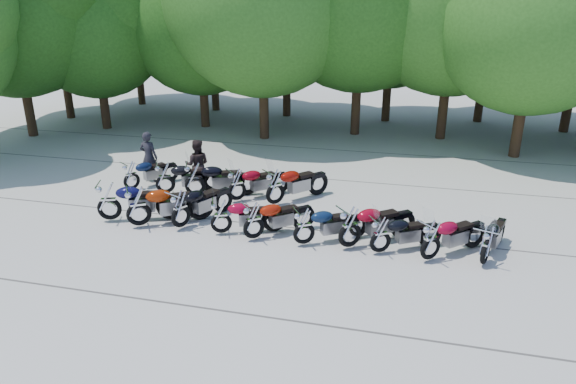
% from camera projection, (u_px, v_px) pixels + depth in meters
% --- Properties ---
extents(ground, '(90.00, 90.00, 0.00)m').
position_uv_depth(ground, '(274.00, 250.00, 13.59)').
color(ground, gray).
rests_on(ground, ground).
extents(tree_0, '(7.50, 7.50, 9.21)m').
position_uv_depth(tree_0, '(56.00, 15.00, 26.94)').
color(tree_0, '#3A2614').
rests_on(tree_0, ground).
extents(tree_1, '(6.97, 6.97, 8.55)m').
position_uv_depth(tree_1, '(94.00, 25.00, 24.73)').
color(tree_1, '#3A2614').
rests_on(tree_1, ground).
extents(tree_2, '(7.31, 7.31, 8.97)m').
position_uv_depth(tree_2, '(200.00, 20.00, 25.03)').
color(tree_2, '#3A2614').
rests_on(tree_2, ground).
extents(tree_6, '(8.00, 8.00, 9.82)m').
position_uv_depth(tree_6, '(537.00, 11.00, 19.69)').
color(tree_6, '#3A2614').
rests_on(tree_6, ground).
extents(tree_9, '(7.59, 7.59, 9.32)m').
position_uv_depth(tree_9, '(133.00, 12.00, 30.68)').
color(tree_9, '#3A2614').
rests_on(tree_9, ground).
extents(tree_10, '(7.78, 7.78, 9.55)m').
position_uv_depth(tree_10, '(211.00, 10.00, 28.89)').
color(tree_10, '#3A2614').
rests_on(tree_10, ground).
extents(tree_11, '(7.56, 7.56, 9.28)m').
position_uv_depth(tree_11, '(287.00, 14.00, 27.44)').
color(tree_11, '#3A2614').
rests_on(tree_11, ground).
extents(tree_12, '(7.88, 7.88, 9.67)m').
position_uv_depth(tree_12, '(393.00, 10.00, 26.14)').
color(tree_12, '#3A2614').
rests_on(tree_12, ground).
extents(tree_13, '(8.31, 8.31, 10.20)m').
position_uv_depth(tree_13, '(493.00, 4.00, 25.85)').
color(tree_13, '#3A2614').
rests_on(tree_13, ground).
extents(tree_17, '(8.31, 8.31, 10.20)m').
position_uv_depth(tree_17, '(10.00, 4.00, 22.95)').
color(tree_17, '#3A2614').
rests_on(tree_17, ground).
extents(motorcycle_0, '(2.56, 1.56, 1.39)m').
position_uv_depth(motorcycle_0, '(108.00, 200.00, 15.09)').
color(motorcycle_0, black).
rests_on(motorcycle_0, ground).
extents(motorcycle_1, '(2.48, 1.98, 1.40)m').
position_uv_depth(motorcycle_1, '(138.00, 205.00, 14.70)').
color(motorcycle_1, maroon).
rests_on(motorcycle_1, ground).
extents(motorcycle_2, '(1.63, 2.37, 1.30)m').
position_uv_depth(motorcycle_2, '(180.00, 208.00, 14.64)').
color(motorcycle_2, black).
rests_on(motorcycle_2, ground).
extents(motorcycle_3, '(2.15, 1.37, 1.17)m').
position_uv_depth(motorcycle_3, '(221.00, 216.00, 14.29)').
color(motorcycle_3, maroon).
rests_on(motorcycle_3, ground).
extents(motorcycle_4, '(2.06, 1.92, 1.22)m').
position_uv_depth(motorcycle_4, '(254.00, 220.00, 13.95)').
color(motorcycle_4, maroon).
rests_on(motorcycle_4, ground).
extents(motorcycle_5, '(2.13, 1.66, 1.19)m').
position_uv_depth(motorcycle_5, '(304.00, 225.00, 13.63)').
color(motorcycle_5, '#0C1B34').
rests_on(motorcycle_5, ground).
extents(motorcycle_6, '(2.30, 2.04, 1.34)m').
position_uv_depth(motorcycle_6, '(350.00, 226.00, 13.43)').
color(motorcycle_6, maroon).
rests_on(motorcycle_6, ground).
extents(motorcycle_7, '(2.06, 1.58, 1.15)m').
position_uv_depth(motorcycle_7, '(381.00, 234.00, 13.19)').
color(motorcycle_7, black).
rests_on(motorcycle_7, ground).
extents(motorcycle_8, '(2.06, 1.99, 1.24)m').
position_uv_depth(motorcycle_8, '(431.00, 239.00, 12.80)').
color(motorcycle_8, maroon).
rests_on(motorcycle_8, ground).
extents(motorcycle_9, '(1.31, 2.17, 1.18)m').
position_uv_depth(motorcycle_9, '(486.00, 244.00, 12.62)').
color(motorcycle_9, black).
rests_on(motorcycle_9, ground).
extents(motorcycle_10, '(1.70, 2.07, 1.17)m').
position_uv_depth(motorcycle_10, '(131.00, 175.00, 17.62)').
color(motorcycle_10, black).
rests_on(motorcycle_10, ground).
extents(motorcycle_11, '(2.34, 1.59, 1.28)m').
position_uv_depth(motorcycle_11, '(165.00, 177.00, 17.23)').
color(motorcycle_11, black).
rests_on(motorcycle_11, ground).
extents(motorcycle_12, '(2.48, 1.53, 1.35)m').
position_uv_depth(motorcycle_12, '(195.00, 178.00, 17.02)').
color(motorcycle_12, black).
rests_on(motorcycle_12, ground).
extents(motorcycle_13, '(2.08, 2.03, 1.26)m').
position_uv_depth(motorcycle_13, '(237.00, 184.00, 16.63)').
color(motorcycle_13, maroon).
rests_on(motorcycle_13, ground).
extents(motorcycle_14, '(2.14, 2.28, 1.35)m').
position_uv_depth(motorcycle_14, '(275.00, 186.00, 16.30)').
color(motorcycle_14, maroon).
rests_on(motorcycle_14, ground).
extents(rider_0, '(0.71, 0.50, 1.86)m').
position_uv_depth(rider_0, '(149.00, 157.00, 18.43)').
color(rider_0, black).
rests_on(rider_0, ground).
extents(rider_1, '(1.00, 0.86, 1.78)m').
position_uv_depth(rider_1, '(197.00, 165.00, 17.67)').
color(rider_1, black).
rests_on(rider_1, ground).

